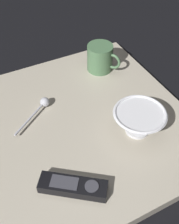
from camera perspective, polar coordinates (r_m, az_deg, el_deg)
ground_plane at (r=0.79m, az=-1.72°, el=-3.18°), size 6.00×6.00×0.00m
table at (r=0.78m, az=-1.74°, el=-2.45°), size 0.60×0.61×0.03m
cereal_bowl at (r=0.73m, az=10.23°, el=-1.76°), size 0.14×0.14×0.07m
coffee_mug at (r=0.92m, az=2.29°, el=11.22°), size 0.09×0.11×0.09m
teaspoon at (r=0.81m, az=-9.79°, el=1.50°), size 0.13×0.10×0.03m
tv_remote_near at (r=0.64m, az=-3.43°, el=-15.22°), size 0.15×0.13×0.03m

